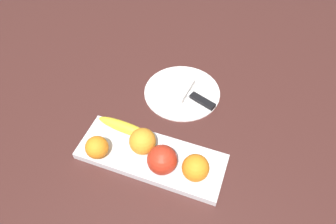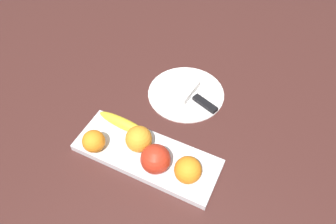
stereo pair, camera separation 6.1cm
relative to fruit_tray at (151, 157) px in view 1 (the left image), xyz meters
name	(u,v)px [view 1 (the left image)]	position (x,y,z in m)	size (l,w,h in m)	color
ground_plane	(170,155)	(-0.04, -0.03, -0.01)	(2.40, 2.40, 0.00)	#42211E
fruit_tray	(151,157)	(0.00, 0.00, 0.00)	(0.42, 0.15, 0.02)	silver
apple	(162,160)	(-0.05, 0.03, 0.05)	(0.08, 0.08, 0.08)	red
banana	(125,128)	(0.10, -0.05, 0.03)	(0.18, 0.03, 0.03)	yellow
orange_near_apple	(143,141)	(0.03, -0.01, 0.05)	(0.07, 0.07, 0.07)	orange
orange_near_banana	(97,147)	(0.14, 0.05, 0.04)	(0.06, 0.06, 0.06)	orange
orange_center	(196,168)	(-0.13, 0.02, 0.05)	(0.07, 0.07, 0.07)	orange
dinner_plate	(182,92)	(0.00, -0.28, -0.01)	(0.26, 0.26, 0.01)	white
folded_napkin	(173,86)	(0.03, -0.28, 0.01)	(0.11, 0.11, 0.02)	white
knife	(199,99)	(-0.06, -0.26, 0.00)	(0.18, 0.08, 0.01)	silver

